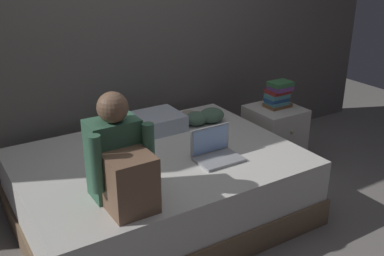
{
  "coord_description": "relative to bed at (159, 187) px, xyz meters",
  "views": [
    {
      "loc": [
        -1.54,
        -2.31,
        1.92
      ],
      "look_at": [
        -0.04,
        0.1,
        0.76
      ],
      "focal_mm": 42.19,
      "sensor_mm": 36.0,
      "label": 1
    }
  ],
  "objects": [
    {
      "name": "ground_plane",
      "position": [
        0.2,
        -0.3,
        -0.25
      ],
      "size": [
        8.0,
        8.0,
        0.0
      ],
      "primitive_type": "plane",
      "color": "gray"
    },
    {
      "name": "wall_back",
      "position": [
        0.2,
        0.9,
        1.1
      ],
      "size": [
        5.6,
        0.1,
        2.7
      ],
      "primitive_type": "cube",
      "color": "#605B56",
      "rests_on": "ground_plane"
    },
    {
      "name": "bed",
      "position": [
        0.0,
        0.0,
        0.0
      ],
      "size": [
        2.0,
        1.5,
        0.51
      ],
      "color": "#7A6047",
      "rests_on": "ground_plane"
    },
    {
      "name": "nightstand",
      "position": [
        1.3,
        0.21,
        0.03
      ],
      "size": [
        0.44,
        0.46,
        0.56
      ],
      "color": "beige",
      "rests_on": "ground_plane"
    },
    {
      "name": "person_sitting",
      "position": [
        -0.46,
        -0.42,
        0.51
      ],
      "size": [
        0.39,
        0.44,
        0.66
      ],
      "color": "#38664C",
      "rests_on": "bed"
    },
    {
      "name": "laptop",
      "position": [
        0.32,
        -0.25,
        0.31
      ],
      "size": [
        0.32,
        0.23,
        0.22
      ],
      "color": "#9EA0A5",
      "rests_on": "bed"
    },
    {
      "name": "pillow",
      "position": [
        0.14,
        0.45,
        0.32
      ],
      "size": [
        0.56,
        0.36,
        0.13
      ],
      "primitive_type": "cube",
      "color": "silver",
      "rests_on": "bed"
    },
    {
      "name": "book_stack",
      "position": [
        1.32,
        0.22,
        0.43
      ],
      "size": [
        0.23,
        0.18,
        0.24
      ],
      "color": "brown",
      "rests_on": "nightstand"
    },
    {
      "name": "clothes_pile",
      "position": [
        0.61,
        0.37,
        0.31
      ],
      "size": [
        0.38,
        0.27,
        0.12
      ],
      "color": "#4C6B56",
      "rests_on": "bed"
    }
  ]
}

